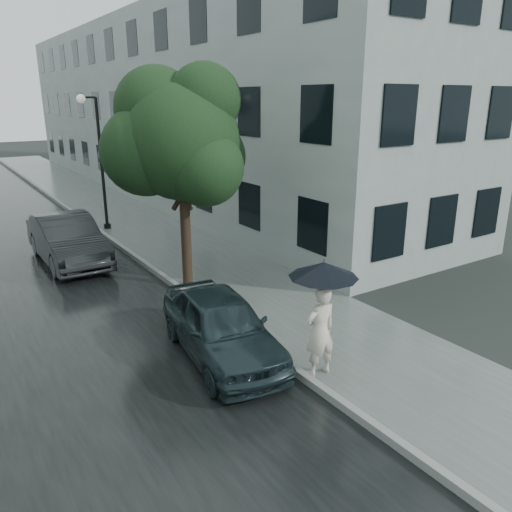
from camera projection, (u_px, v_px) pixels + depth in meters
ground at (331, 338)px, 10.93m from camera, size 120.00×120.00×0.00m
sidewalk at (141, 225)px, 20.60m from camera, size 3.50×60.00×0.01m
kerb_near at (97, 229)px, 19.62m from camera, size 0.15×60.00×0.15m
building_near at (175, 108)px, 27.95m from camera, size 7.02×36.00×9.00m
pedestrian at (320, 331)px, 9.23m from camera, size 0.66×0.45×1.77m
umbrella at (324, 270)px, 8.90m from camera, size 1.48×1.48×1.34m
street_tree at (180, 140)px, 12.91m from camera, size 3.95×3.59×5.91m
lamp_post at (97, 154)px, 19.12m from camera, size 0.85×0.34×5.15m
car_near at (221, 326)px, 9.96m from camera, size 2.10×4.10×1.34m
car_far at (67, 239)px, 15.71m from camera, size 1.65×4.60×1.51m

